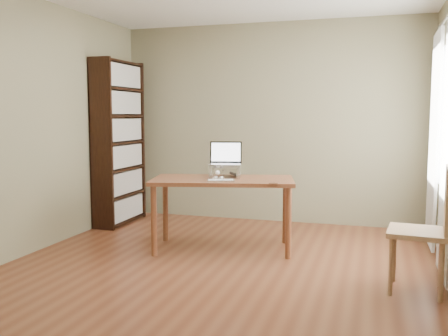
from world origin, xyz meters
TOP-DOWN VIEW (x-y plane):
  - room at (0.03, 0.01)m, footprint 4.04×4.54m
  - bookshelf at (-1.83, 1.55)m, footprint 0.30×0.90m
  - curtains at (1.92, 0.80)m, footprint 0.03×1.90m
  - desk at (-0.17, 0.70)m, footprint 1.58×1.03m
  - laptop_stand at (-0.17, 0.78)m, footprint 0.32×0.25m
  - laptop at (-0.17, 0.84)m, footprint 0.39×0.36m
  - keyboard at (-0.12, 0.48)m, footprint 0.29×0.19m
  - coaster at (0.42, 0.45)m, footprint 0.09×0.09m
  - cat at (-0.20, 0.81)m, footprint 0.25×0.49m
  - chair at (1.77, -0.05)m, footprint 0.49×0.49m

SIDE VIEW (x-z plane):
  - chair at x=1.77m, z-range 0.04..1.06m
  - desk at x=-0.17m, z-range 0.28..1.03m
  - coaster at x=0.42m, z-range 0.75..0.76m
  - keyboard at x=-0.12m, z-range 0.75..0.77m
  - cat at x=-0.20m, z-range 0.74..0.90m
  - laptop_stand at x=-0.17m, z-range 0.77..0.90m
  - laptop at x=-0.17m, z-range 0.82..1.06m
  - bookshelf at x=-1.83m, z-range 0.00..2.10m
  - curtains at x=1.92m, z-range 0.05..2.29m
  - room at x=0.03m, z-range -0.02..2.62m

